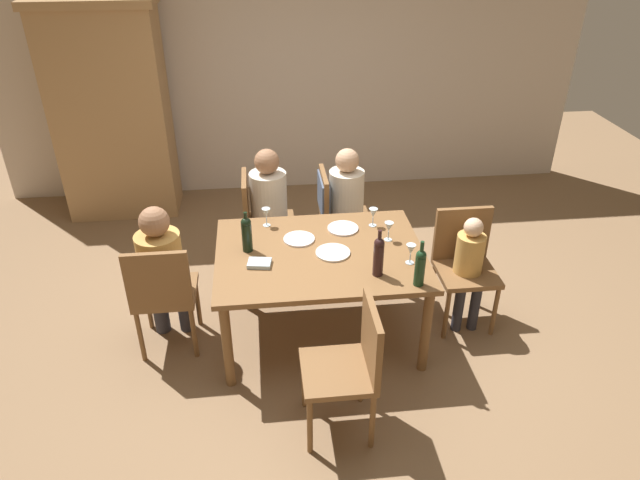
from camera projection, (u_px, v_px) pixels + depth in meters
ground_plane at (320, 330)px, 4.55m from camera, size 10.00×10.00×0.00m
rear_room_partition at (291, 70)px, 6.24m from camera, size 6.40×0.12×2.70m
armoire_cabinet at (112, 111)px, 5.81m from camera, size 1.18×0.62×2.18m
dining_table at (320, 261)px, 4.22m from camera, size 1.51×1.15×0.73m
chair_far_left at (260, 217)px, 5.06m from camera, size 0.44×0.44×0.92m
chair_far_right at (332, 207)px, 5.09m from camera, size 0.46×0.44×0.92m
chair_left_end at (163, 291)px, 4.10m from camera, size 0.44×0.44×0.92m
chair_right_end at (464, 259)px, 4.46m from camera, size 0.44×0.44×0.92m
chair_near at (352, 361)px, 3.47m from camera, size 0.44×0.44×0.92m
person_woman_host at (272, 203)px, 5.00m from camera, size 0.37×0.32×1.16m
person_man_bearded at (349, 200)px, 5.07m from camera, size 0.35×0.31×1.13m
person_man_guest at (162, 267)px, 4.13m from camera, size 0.32×0.36×1.16m
person_child_small at (469, 264)px, 4.36m from camera, size 0.22×0.25×0.94m
wine_bottle_tall_green at (247, 233)px, 4.13m from camera, size 0.08×0.08×0.31m
wine_bottle_dark_red at (420, 266)px, 3.75m from camera, size 0.07×0.07×0.33m
wine_bottle_short_olive at (379, 255)px, 3.85m from camera, size 0.07×0.07×0.35m
wine_glass_near_left at (389, 228)px, 4.27m from camera, size 0.07×0.07×0.15m
wine_glass_centre at (373, 214)px, 4.47m from camera, size 0.07×0.07×0.15m
wine_glass_near_right at (266, 213)px, 4.47m from camera, size 0.07×0.07×0.15m
wine_glass_far at (411, 250)px, 4.00m from camera, size 0.07×0.07×0.15m
dinner_plate_host at (333, 253)px, 4.16m from camera, size 0.25×0.25×0.01m
dinner_plate_guest_left at (299, 239)px, 4.33m from camera, size 0.24×0.24×0.01m
dinner_plate_guest_right at (343, 228)px, 4.47m from camera, size 0.24×0.24×0.01m
folded_napkin at (259, 263)px, 4.02m from camera, size 0.18×0.14×0.03m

